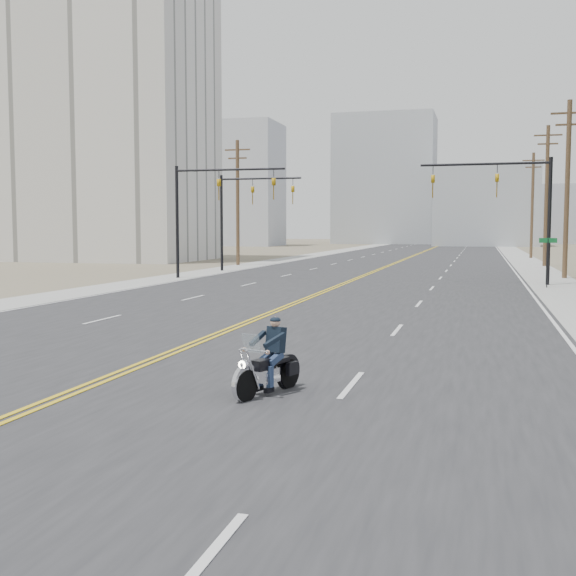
# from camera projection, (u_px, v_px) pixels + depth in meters

# --- Properties ---
(ground_plane) EXTENTS (400.00, 400.00, 0.00)m
(ground_plane) POSITION_uv_depth(u_px,v_px,m) (6.00, 420.00, 11.76)
(ground_plane) COLOR #776D56
(ground_plane) RESTS_ON ground
(road) EXTENTS (20.00, 200.00, 0.01)m
(road) POSITION_uv_depth(u_px,v_px,m) (411.00, 257.00, 79.14)
(road) COLOR #303033
(road) RESTS_ON ground
(sidewalk_left) EXTENTS (3.00, 200.00, 0.01)m
(sidewalk_left) POSITION_uv_depth(u_px,v_px,m) (309.00, 256.00, 82.11)
(sidewalk_left) COLOR #A5A5A0
(sidewalk_left) RESTS_ON ground
(sidewalk_right) EXTENTS (3.00, 200.00, 0.01)m
(sidewalk_right) POSITION_uv_depth(u_px,v_px,m) (521.00, 258.00, 76.17)
(sidewalk_right) COLOR #A5A5A0
(sidewalk_right) RESTS_ON ground
(traffic_mast_left) EXTENTS (7.10, 0.26, 7.00)m
(traffic_mast_left) POSITION_uv_depth(u_px,v_px,m) (207.00, 199.00, 44.47)
(traffic_mast_left) COLOR black
(traffic_mast_left) RESTS_ON ground
(traffic_mast_right) EXTENTS (7.10, 0.26, 7.00)m
(traffic_mast_right) POSITION_uv_depth(u_px,v_px,m) (511.00, 196.00, 39.84)
(traffic_mast_right) COLOR black
(traffic_mast_right) RESTS_ON ground
(traffic_mast_far) EXTENTS (6.10, 0.26, 7.00)m
(traffic_mast_far) POSITION_uv_depth(u_px,v_px,m) (243.00, 204.00, 52.26)
(traffic_mast_far) COLOR black
(traffic_mast_far) RESTS_ON ground
(street_sign) EXTENTS (0.90, 0.06, 2.62)m
(street_sign) POSITION_uv_depth(u_px,v_px,m) (548.00, 254.00, 37.70)
(street_sign) COLOR black
(street_sign) RESTS_ON ground
(utility_pole_c) EXTENTS (2.20, 0.30, 11.00)m
(utility_pole_c) POSITION_uv_depth(u_px,v_px,m) (567.00, 186.00, 44.64)
(utility_pole_c) COLOR brown
(utility_pole_c) RESTS_ON ground
(utility_pole_d) EXTENTS (2.20, 0.30, 11.50)m
(utility_pole_d) POSITION_uv_depth(u_px,v_px,m) (546.00, 193.00, 59.06)
(utility_pole_d) COLOR brown
(utility_pole_d) RESTS_ON ground
(utility_pole_e) EXTENTS (2.20, 0.30, 11.00)m
(utility_pole_e) POSITION_uv_depth(u_px,v_px,m) (532.00, 203.00, 75.44)
(utility_pole_e) COLOR brown
(utility_pole_e) RESTS_ON ground
(utility_pole_left) EXTENTS (2.20, 0.30, 10.50)m
(utility_pole_left) POSITION_uv_depth(u_px,v_px,m) (238.00, 200.00, 60.74)
(utility_pole_left) COLOR brown
(utility_pole_left) RESTS_ON ground
(apartment_block) EXTENTS (18.00, 14.00, 30.00)m
(apartment_block) POSITION_uv_depth(u_px,v_px,m) (111.00, 107.00, 70.69)
(apartment_block) COLOR silver
(apartment_block) RESTS_ON ground
(haze_bldg_a) EXTENTS (14.00, 12.00, 22.00)m
(haze_bldg_a) POSITION_uv_depth(u_px,v_px,m) (240.00, 185.00, 130.58)
(haze_bldg_a) COLOR #B7BCC6
(haze_bldg_a) RESTS_ON ground
(haze_bldg_b) EXTENTS (18.00, 14.00, 14.00)m
(haze_bldg_b) POSITION_uv_depth(u_px,v_px,m) (485.00, 207.00, 129.44)
(haze_bldg_b) COLOR #ADB2B7
(haze_bldg_b) RESTS_ON ground
(haze_bldg_d) EXTENTS (20.00, 15.00, 26.00)m
(haze_bldg_d) POSITION_uv_depth(u_px,v_px,m) (385.00, 180.00, 148.55)
(haze_bldg_d) COLOR #ADB2B7
(haze_bldg_d) RESTS_ON ground
(haze_bldg_e) EXTENTS (14.00, 14.00, 12.00)m
(haze_bldg_e) POSITION_uv_depth(u_px,v_px,m) (570.00, 215.00, 149.20)
(haze_bldg_e) COLOR #B7BCC6
(haze_bldg_e) RESTS_ON ground
(haze_bldg_f) EXTENTS (12.00, 12.00, 16.00)m
(haze_bldg_f) POSITION_uv_depth(u_px,v_px,m) (195.00, 205.00, 149.14)
(haze_bldg_f) COLOR #ADB2B7
(haze_bldg_f) RESTS_ON ground
(motorcyclist) EXTENTS (1.39, 2.02, 1.45)m
(motorcyclist) POSITION_uv_depth(u_px,v_px,m) (268.00, 357.00, 13.50)
(motorcyclist) COLOR black
(motorcyclist) RESTS_ON ground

